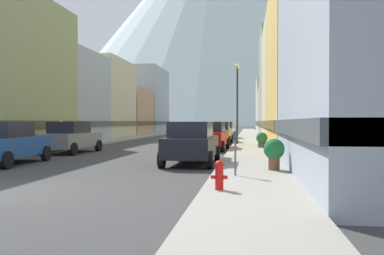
% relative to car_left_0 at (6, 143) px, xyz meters
% --- Properties ---
extents(sidewalk_left, '(2.50, 100.00, 0.15)m').
position_rel_car_left_0_xyz_m(sidewalk_left, '(-2.45, 28.57, -0.82)').
color(sidewalk_left, gray).
rests_on(sidewalk_left, ground).
extents(sidewalk_right, '(2.50, 100.00, 0.15)m').
position_rel_car_left_0_xyz_m(sidewalk_right, '(10.05, 28.57, -0.82)').
color(sidewalk_right, gray).
rests_on(sidewalk_right, ground).
extents(storefront_left_2, '(8.65, 8.02, 8.09)m').
position_rel_car_left_0_xyz_m(storefront_left_2, '(-7.88, 19.80, 3.00)').
color(storefront_left_2, '#99A5B2').
rests_on(storefront_left_2, ground).
extents(storefront_left_3, '(10.10, 9.32, 8.70)m').
position_rel_car_left_0_xyz_m(storefront_left_3, '(-8.60, 28.49, 3.30)').
color(storefront_left_3, beige).
rests_on(storefront_left_3, ground).
extents(storefront_left_4, '(8.66, 9.24, 6.20)m').
position_rel_car_left_0_xyz_m(storefront_left_4, '(-7.88, 38.29, 2.09)').
color(storefront_left_4, tan).
rests_on(storefront_left_4, ground).
extents(storefront_left_5, '(8.77, 11.11, 10.38)m').
position_rel_car_left_0_xyz_m(storefront_left_5, '(-7.94, 48.78, 4.12)').
color(storefront_left_5, '#99A5B2').
rests_on(storefront_left_5, ground).
extents(storefront_right_1, '(7.04, 11.72, 10.29)m').
position_rel_car_left_0_xyz_m(storefront_right_1, '(14.67, 9.95, 4.07)').
color(storefront_right_1, '#D8B259').
rests_on(storefront_right_1, ground).
extents(storefront_right_2, '(8.43, 10.82, 10.42)m').
position_rel_car_left_0_xyz_m(storefront_right_2, '(15.36, 21.49, 4.14)').
color(storefront_right_2, beige).
rests_on(storefront_right_2, ground).
extents(storefront_right_3, '(9.06, 8.59, 11.93)m').
position_rel_car_left_0_xyz_m(storefront_right_3, '(15.68, 31.37, 4.88)').
color(storefront_right_3, '#8C9966').
rests_on(storefront_right_3, ground).
extents(storefront_right_4, '(7.35, 12.44, 6.25)m').
position_rel_car_left_0_xyz_m(storefront_right_4, '(14.82, 42.37, 2.11)').
color(storefront_right_4, '#99A5B2').
rests_on(storefront_right_4, ground).
extents(storefront_right_5, '(9.96, 9.46, 8.68)m').
position_rel_car_left_0_xyz_m(storefront_right_5, '(16.13, 53.51, 3.29)').
color(storefront_right_5, beige).
rests_on(storefront_right_5, ground).
extents(car_left_0, '(2.25, 4.48, 1.78)m').
position_rel_car_left_0_xyz_m(car_left_0, '(0.00, 0.00, 0.00)').
color(car_left_0, '#19478C').
rests_on(car_left_0, ground).
extents(car_left_1, '(2.21, 4.47, 1.78)m').
position_rel_car_left_0_xyz_m(car_left_1, '(-0.01, 6.27, 0.00)').
color(car_left_1, slate).
rests_on(car_left_1, ground).
extents(car_right_0, '(2.11, 4.42, 1.78)m').
position_rel_car_left_0_xyz_m(car_right_0, '(7.60, 1.17, 0.00)').
color(car_right_0, black).
rests_on(car_right_0, ground).
extents(car_right_1, '(2.24, 4.48, 1.78)m').
position_rel_car_left_0_xyz_m(car_right_1, '(7.60, 9.76, 0.00)').
color(car_right_1, '#9E1111').
rests_on(car_right_1, ground).
extents(car_right_2, '(2.13, 4.43, 1.78)m').
position_rel_car_left_0_xyz_m(car_right_2, '(7.60, 17.41, 0.00)').
color(car_right_2, '#B28419').
rests_on(car_right_2, ground).
extents(car_right_3, '(2.13, 4.43, 1.78)m').
position_rel_car_left_0_xyz_m(car_right_3, '(7.60, 25.46, 0.00)').
color(car_right_3, silver).
rests_on(car_right_3, ground).
extents(car_driving_0, '(2.06, 4.40, 1.78)m').
position_rel_car_left_0_xyz_m(car_driving_0, '(2.20, 46.00, 0.00)').
color(car_driving_0, '#265933').
rests_on(car_driving_0, ground).
extents(car_driving_1, '(2.06, 4.40, 1.78)m').
position_rel_car_left_0_xyz_m(car_driving_1, '(5.40, 31.31, 0.00)').
color(car_driving_1, '#265933').
rests_on(car_driving_1, ground).
extents(fire_hydrant_near, '(0.40, 0.22, 0.70)m').
position_rel_car_left_0_xyz_m(fire_hydrant_near, '(9.25, -5.96, -0.37)').
color(fire_hydrant_near, red).
rests_on(fire_hydrant_near, sidewalk_right).
extents(parking_meter_near, '(0.14, 0.10, 1.33)m').
position_rel_car_left_0_xyz_m(parking_meter_near, '(9.55, -3.29, 0.11)').
color(parking_meter_near, '#595960').
rests_on(parking_meter_near, sidewalk_right).
extents(potted_plant_0, '(0.71, 0.71, 1.06)m').
position_rel_car_left_0_xyz_m(potted_plant_0, '(10.80, -1.68, -0.12)').
color(potted_plant_0, brown).
rests_on(potted_plant_0, sidewalk_right).
extents(potted_plant_1, '(0.72, 0.72, 0.96)m').
position_rel_car_left_0_xyz_m(potted_plant_1, '(10.80, 10.49, -0.23)').
color(potted_plant_1, '#4C4C51').
rests_on(potted_plant_1, sidewalk_right).
extents(pedestrian_0, '(0.36, 0.36, 1.74)m').
position_rel_car_left_0_xyz_m(pedestrian_0, '(-2.45, 10.11, 0.06)').
color(pedestrian_0, brown).
rests_on(pedestrian_0, sidewalk_left).
extents(streetlamp_right, '(0.36, 0.36, 5.86)m').
position_rel_car_left_0_xyz_m(streetlamp_right, '(9.15, 14.33, 3.09)').
color(streetlamp_right, black).
rests_on(streetlamp_right, sidewalk_right).
extents(mountain_backdrop, '(219.17, 219.17, 139.30)m').
position_rel_car_left_0_xyz_m(mountain_backdrop, '(-11.41, 253.57, 68.75)').
color(mountain_backdrop, silver).
rests_on(mountain_backdrop, ground).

